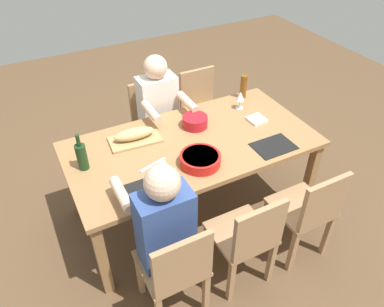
% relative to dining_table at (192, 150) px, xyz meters
% --- Properties ---
extents(ground_plane, '(8.00, 8.00, 0.00)m').
position_rel_dining_table_xyz_m(ground_plane, '(0.00, 0.00, -0.66)').
color(ground_plane, brown).
extents(dining_table, '(1.95, 1.00, 0.74)m').
position_rel_dining_table_xyz_m(dining_table, '(0.00, 0.00, 0.00)').
color(dining_table, '#9E7044').
rests_on(dining_table, ground_plane).
extents(chair_far_left, '(0.40, 0.40, 0.85)m').
position_rel_dining_table_xyz_m(chair_far_left, '(-0.54, 0.82, -0.18)').
color(chair_far_left, '#A87F56').
rests_on(chair_far_left, ground_plane).
extents(chair_far_center, '(0.40, 0.40, 0.85)m').
position_rel_dining_table_xyz_m(chair_far_center, '(0.00, 0.82, -0.18)').
color(chair_far_center, '#A87F56').
rests_on(chair_far_center, ground_plane).
extents(chair_far_right, '(0.40, 0.40, 0.85)m').
position_rel_dining_table_xyz_m(chair_far_right, '(0.54, 0.82, -0.18)').
color(chair_far_right, '#A87F56').
rests_on(chair_far_right, ground_plane).
extents(diner_far_right, '(0.41, 0.53, 1.20)m').
position_rel_dining_table_xyz_m(diner_far_right, '(0.54, 0.64, 0.03)').
color(diner_far_right, '#2D2D38').
rests_on(diner_far_right, ground_plane).
extents(chair_near_left, '(0.40, 0.40, 0.85)m').
position_rel_dining_table_xyz_m(chair_near_left, '(-0.54, -0.82, -0.18)').
color(chair_near_left, '#A87F56').
rests_on(chair_near_left, ground_plane).
extents(chair_near_center, '(0.40, 0.40, 0.85)m').
position_rel_dining_table_xyz_m(chair_near_center, '(0.00, -0.82, -0.18)').
color(chair_near_center, '#A87F56').
rests_on(chair_near_center, ground_plane).
extents(diner_near_center, '(0.41, 0.53, 1.20)m').
position_rel_dining_table_xyz_m(diner_near_center, '(0.00, -0.64, 0.03)').
color(diner_near_center, '#2D2D38').
rests_on(diner_near_center, ground_plane).
extents(serving_bowl_greens, '(0.21, 0.21, 0.09)m').
position_rel_dining_table_xyz_m(serving_bowl_greens, '(-0.13, -0.19, 0.13)').
color(serving_bowl_greens, '#B21923').
rests_on(serving_bowl_greens, dining_table).
extents(serving_bowl_salad, '(0.30, 0.30, 0.08)m').
position_rel_dining_table_xyz_m(serving_bowl_salad, '(0.07, 0.26, 0.12)').
color(serving_bowl_salad, red).
rests_on(serving_bowl_salad, dining_table).
extents(cutting_board, '(0.42, 0.25, 0.02)m').
position_rel_dining_table_xyz_m(cutting_board, '(0.39, -0.23, 0.09)').
color(cutting_board, tan).
rests_on(cutting_board, dining_table).
extents(bread_loaf, '(0.33, 0.13, 0.09)m').
position_rel_dining_table_xyz_m(bread_loaf, '(0.39, -0.23, 0.14)').
color(bread_loaf, tan).
rests_on(bread_loaf, cutting_board).
extents(wine_bottle, '(0.08, 0.08, 0.29)m').
position_rel_dining_table_xyz_m(wine_bottle, '(0.83, -0.09, 0.18)').
color(wine_bottle, '#193819').
rests_on(wine_bottle, dining_table).
extents(beer_bottle, '(0.06, 0.06, 0.22)m').
position_rel_dining_table_xyz_m(beer_bottle, '(-0.75, -0.41, 0.19)').
color(beer_bottle, brown).
rests_on(beer_bottle, dining_table).
extents(wine_glass, '(0.08, 0.08, 0.17)m').
position_rel_dining_table_xyz_m(wine_glass, '(-0.61, -0.26, 0.19)').
color(wine_glass, silver).
rests_on(wine_glass, dining_table).
extents(placemat_far_left, '(0.32, 0.23, 0.01)m').
position_rel_dining_table_xyz_m(placemat_far_left, '(-0.54, 0.34, 0.08)').
color(placemat_far_left, black).
rests_on(placemat_far_left, dining_table).
extents(placemat_far_right, '(0.32, 0.23, 0.01)m').
position_rel_dining_table_xyz_m(placemat_far_right, '(0.54, 0.34, 0.08)').
color(placemat_far_right, black).
rests_on(placemat_far_right, dining_table).
extents(carving_knife, '(0.23, 0.08, 0.01)m').
position_rel_dining_table_xyz_m(carving_knife, '(0.38, 0.12, 0.08)').
color(carving_knife, silver).
rests_on(carving_knife, dining_table).
extents(napkin_stack, '(0.15, 0.15, 0.02)m').
position_rel_dining_table_xyz_m(napkin_stack, '(-0.63, -0.02, 0.09)').
color(napkin_stack, white).
rests_on(napkin_stack, dining_table).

